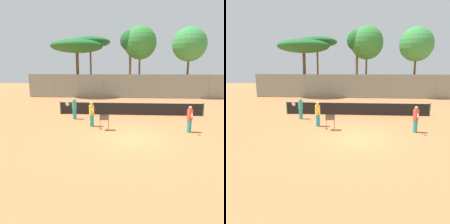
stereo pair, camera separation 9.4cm
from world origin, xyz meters
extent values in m
plane|color=#C67242|center=(0.00, 0.00, 0.00)|extent=(80.00, 80.00, 0.00)
cylinder|color=#26592D|center=(-5.94, 6.18, 0.54)|extent=(0.10, 0.10, 1.07)
cylinder|color=#26592D|center=(5.94, 6.18, 0.54)|extent=(0.10, 0.10, 1.07)
cube|color=black|center=(0.00, 6.18, 0.51)|extent=(11.88, 0.01, 1.01)
cube|color=white|center=(0.00, 6.18, 1.04)|extent=(11.88, 0.02, 0.06)
cylinder|color=gray|center=(-13.16, 16.24, 1.51)|extent=(0.08, 0.08, 3.01)
cylinder|color=gray|center=(-9.87, 16.24, 1.51)|extent=(0.08, 0.08, 3.01)
cylinder|color=gray|center=(-6.58, 16.24, 1.51)|extent=(0.08, 0.08, 3.01)
cylinder|color=gray|center=(-3.29, 16.24, 1.51)|extent=(0.08, 0.08, 3.01)
cylinder|color=gray|center=(0.00, 16.24, 1.51)|extent=(0.08, 0.08, 3.01)
cylinder|color=gray|center=(3.29, 16.24, 1.51)|extent=(0.08, 0.08, 3.01)
cylinder|color=gray|center=(6.58, 16.24, 1.51)|extent=(0.08, 0.08, 3.01)
cylinder|color=gray|center=(9.87, 16.24, 1.51)|extent=(0.08, 0.08, 3.01)
cube|color=gray|center=(0.00, 16.24, 1.51)|extent=(26.32, 0.01, 3.01)
cylinder|color=brown|center=(0.05, 18.93, 3.28)|extent=(0.34, 0.34, 6.56)
sphere|color=#1E6028|center=(0.05, 18.93, 7.41)|extent=(2.81, 2.81, 2.81)
cylinder|color=brown|center=(-7.08, 18.09, 2.89)|extent=(0.40, 0.40, 5.78)
ellipsoid|color=#1E6028|center=(-7.08, 18.09, 6.65)|extent=(6.95, 6.95, 1.74)
cylinder|color=brown|center=(7.53, 17.77, 2.73)|extent=(0.27, 0.27, 5.47)
sphere|color=#388E42|center=(7.53, 17.77, 6.76)|extent=(4.30, 4.30, 4.30)
cylinder|color=brown|center=(-5.88, 21.86, 3.41)|extent=(0.27, 0.27, 6.82)
ellipsoid|color=#1E6028|center=(-5.88, 21.86, 7.57)|extent=(5.98, 5.98, 1.50)
cylinder|color=brown|center=(1.35, 19.06, 2.90)|extent=(0.25, 0.25, 5.80)
sphere|color=#338438|center=(1.35, 19.06, 7.12)|extent=(4.41, 4.41, 4.41)
cylinder|color=teal|center=(-2.64, 2.45, 0.39)|extent=(0.28, 0.28, 0.79)
cylinder|color=yellow|center=(-2.64, 2.45, 1.12)|extent=(0.35, 0.35, 0.66)
sphere|color=#DBB28C|center=(-2.64, 2.45, 1.55)|extent=(0.21, 0.21, 0.21)
cylinder|color=white|center=(-2.64, 2.45, 1.64)|extent=(0.22, 0.22, 0.05)
cylinder|color=black|center=(-2.55, 2.11, 0.95)|extent=(0.07, 0.15, 0.27)
ellipsoid|color=silver|center=(-2.50, 1.94, 1.17)|extent=(0.14, 0.39, 0.43)
cylinder|color=teal|center=(-4.31, 4.43, 0.40)|extent=(0.28, 0.28, 0.79)
cylinder|color=teal|center=(-4.31, 4.43, 1.13)|extent=(0.35, 0.35, 0.66)
sphere|color=#DBB28C|center=(-4.31, 4.43, 1.56)|extent=(0.22, 0.22, 0.22)
cylinder|color=black|center=(-4.66, 4.41, 0.96)|extent=(0.15, 0.04, 0.27)
ellipsoid|color=silver|center=(-4.84, 4.40, 1.18)|extent=(0.40, 0.05, 0.43)
cylinder|color=teal|center=(3.55, 1.49, 0.39)|extent=(0.28, 0.28, 0.78)
cylinder|color=#E54C38|center=(3.55, 1.49, 1.11)|extent=(0.34, 0.34, 0.65)
sphere|color=tan|center=(3.55, 1.49, 1.54)|extent=(0.21, 0.21, 0.21)
cylinder|color=black|center=(3.52, 1.14, 0.95)|extent=(0.04, 0.15, 0.27)
ellipsoid|color=silver|center=(3.51, 0.97, 1.17)|extent=(0.06, 0.40, 0.43)
cylinder|color=brown|center=(-1.95, 1.41, 0.35)|extent=(0.02, 0.02, 0.70)
cylinder|color=brown|center=(-1.44, 1.41, 0.35)|extent=(0.02, 0.02, 0.70)
cylinder|color=brown|center=(-1.95, 1.77, 0.35)|extent=(0.02, 0.02, 0.70)
cylinder|color=brown|center=(-1.44, 1.77, 0.35)|extent=(0.02, 0.02, 0.70)
cube|color=brown|center=(-1.70, 1.59, 0.70)|extent=(0.55, 0.40, 0.01)
cube|color=brown|center=(-1.70, 1.39, 0.85)|extent=(0.55, 0.01, 0.30)
cube|color=brown|center=(-1.70, 1.79, 0.85)|extent=(0.55, 0.01, 0.30)
cube|color=brown|center=(-1.97, 1.59, 0.85)|extent=(0.01, 0.40, 0.30)
cube|color=brown|center=(-1.42, 1.59, 0.85)|extent=(0.01, 0.40, 0.30)
sphere|color=#D1E54C|center=(-1.53, 1.58, 0.74)|extent=(0.07, 0.07, 0.07)
sphere|color=#D1E54C|center=(-1.83, 1.61, 0.80)|extent=(0.07, 0.07, 0.07)
sphere|color=#D1E54C|center=(-1.66, 1.59, 0.80)|extent=(0.07, 0.07, 0.07)
sphere|color=#D1E54C|center=(-1.65, 1.68, 0.74)|extent=(0.07, 0.07, 0.07)
sphere|color=#D1E54C|center=(-1.62, 1.58, 0.74)|extent=(0.07, 0.07, 0.07)
sphere|color=#D1E54C|center=(-1.62, 1.68, 0.80)|extent=(0.07, 0.07, 0.07)
sphere|color=#D1E54C|center=(-1.59, 1.48, 0.80)|extent=(0.07, 0.07, 0.07)
sphere|color=#D1E54C|center=(-1.90, 1.48, 0.74)|extent=(0.07, 0.07, 0.07)
sphere|color=#D1E54C|center=(-1.75, 1.51, 0.74)|extent=(0.07, 0.07, 0.07)
sphere|color=#D1E54C|center=(-4.55, 3.35, 0.03)|extent=(0.07, 0.07, 0.07)
sphere|color=#D1E54C|center=(0.59, 0.88, 0.03)|extent=(0.07, 0.07, 0.07)
sphere|color=#D1E54C|center=(-0.84, 0.75, 0.03)|extent=(0.07, 0.07, 0.07)
sphere|color=#D1E54C|center=(-5.02, 3.74, 0.03)|extent=(0.07, 0.07, 0.07)
cube|color=#3F4C8C|center=(-2.98, 20.37, 0.45)|extent=(4.20, 1.70, 0.90)
cube|color=#33383D|center=(-3.18, 20.37, 1.25)|extent=(2.20, 1.50, 0.70)
camera|label=1|loc=(-0.27, -11.75, 3.98)|focal=35.00mm
camera|label=2|loc=(-0.18, -11.74, 3.98)|focal=35.00mm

